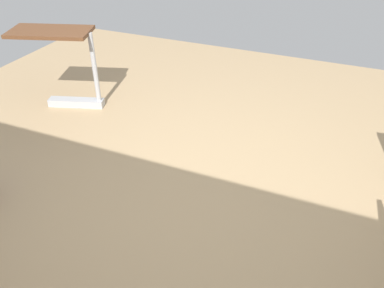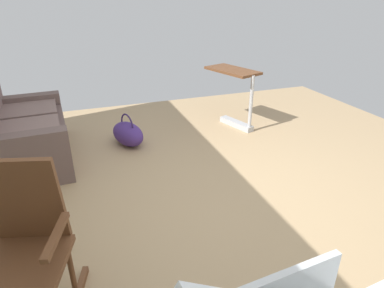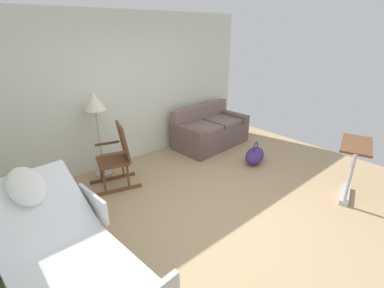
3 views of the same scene
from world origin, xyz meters
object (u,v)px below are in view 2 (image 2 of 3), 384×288
(couch, at_px, (25,136))
(rocking_chair, at_px, (26,249))
(overbed_table, at_px, (235,91))
(duffel_bag, at_px, (128,134))

(couch, height_order, rocking_chair, rocking_chair)
(couch, xyz_separation_m, rocking_chair, (-2.33, -0.23, 0.20))
(couch, distance_m, rocking_chair, 2.35)
(overbed_table, bearing_deg, duffel_bag, 95.31)
(overbed_table, relative_size, duffel_bag, 1.39)
(rocking_chair, bearing_deg, duffel_bag, -22.67)
(couch, distance_m, duffel_bag, 1.21)
(rocking_chair, height_order, duffel_bag, rocking_chair)
(couch, xyz_separation_m, duffel_bag, (0.01, -1.21, -0.15))
(couch, distance_m, overbed_table, 2.84)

